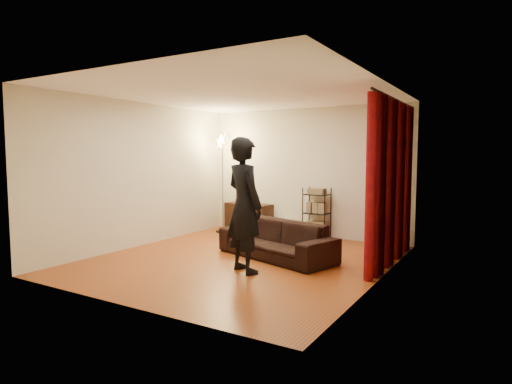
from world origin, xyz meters
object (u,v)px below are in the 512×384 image
Objects in this scene: storage_boxes at (280,227)px; media_cabinet at (249,218)px; person at (244,205)px; wire_shelf at (317,213)px; floor_lamp at (223,183)px; sofa at (276,240)px.

media_cabinet is at bearing -173.44° from storage_boxes.
person is 1.87× the size of wire_shelf.
person is at bearing -49.25° from floor_lamp.
floor_lamp is (-2.11, -0.34, 0.57)m from wire_shelf.
wire_shelf is (1.61, 0.05, 0.21)m from media_cabinet.
wire_shelf is at bearing -63.10° from person.
media_cabinet is at bearing 30.39° from floor_lamp.
storage_boxes is 0.17× the size of floor_lamp.
media_cabinet is 1.62m from wire_shelf.
floor_lamp is at bearing -141.88° from media_cabinet.
sofa is at bearing -35.18° from floor_lamp.
person is (0.00, -0.99, 0.68)m from sofa.
wire_shelf reaches higher than sofa.
storage_boxes is (-0.93, 1.90, -0.15)m from sofa.
storage_boxes is 0.95m from wire_shelf.
person reaches higher than media_cabinet.
storage_boxes is 1.60m from floor_lamp.
sofa is 5.63× the size of storage_boxes.
storage_boxes is 0.35× the size of wire_shelf.
wire_shelf is (-0.06, 1.87, 0.22)m from sofa.
floor_lamp is (-2.17, 1.53, 0.79)m from sofa.
person is 3.16m from storage_boxes.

